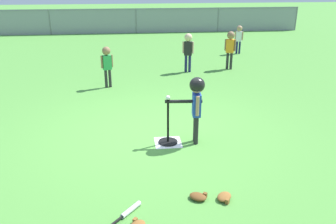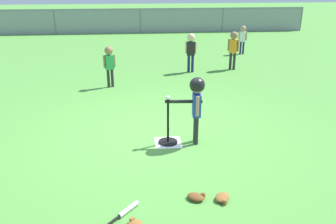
{
  "view_description": "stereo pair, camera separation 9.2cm",
  "coord_description": "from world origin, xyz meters",
  "px_view_note": "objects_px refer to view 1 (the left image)",
  "views": [
    {
      "loc": [
        -0.44,
        -5.65,
        2.62
      ],
      "look_at": [
        0.16,
        -0.43,
        0.55
      ],
      "focal_mm": 37.41,
      "sensor_mm": 36.0,
      "label": 1
    },
    {
      "loc": [
        -0.34,
        -5.66,
        2.62
      ],
      "look_at": [
        0.16,
        -0.43,
        0.55
      ],
      "focal_mm": 37.41,
      "sensor_mm": 36.0,
      "label": 2
    }
  ],
  "objects_px": {
    "batting_tee": "(168,136)",
    "glove_by_plate": "(224,197)",
    "fielder_deep_center": "(230,45)",
    "fielder_deep_left": "(188,47)",
    "batter_child": "(196,97)",
    "spare_bat_silver": "(127,212)",
    "baseball_on_tee": "(168,98)",
    "glove_near_bats": "(198,197)",
    "fielder_near_right": "(239,36)",
    "fielder_near_left": "(107,61)"
  },
  "relations": [
    {
      "from": "batting_tee",
      "to": "fielder_near_right",
      "type": "distance_m",
      "value": 7.53
    },
    {
      "from": "spare_bat_silver",
      "to": "glove_by_plate",
      "type": "relative_size",
      "value": 1.92
    },
    {
      "from": "fielder_near_right",
      "to": "batting_tee",
      "type": "bearing_deg",
      "value": -115.88
    },
    {
      "from": "batter_child",
      "to": "glove_near_bats",
      "type": "xyz_separation_m",
      "value": [
        -0.25,
        -1.58,
        -0.77
      ]
    },
    {
      "from": "baseball_on_tee",
      "to": "glove_near_bats",
      "type": "bearing_deg",
      "value": -83.1
    },
    {
      "from": "fielder_near_left",
      "to": "fielder_near_right",
      "type": "bearing_deg",
      "value": 38.57
    },
    {
      "from": "batting_tee",
      "to": "glove_by_plate",
      "type": "height_order",
      "value": "batting_tee"
    },
    {
      "from": "baseball_on_tee",
      "to": "batter_child",
      "type": "height_order",
      "value": "batter_child"
    },
    {
      "from": "fielder_near_right",
      "to": "glove_near_bats",
      "type": "xyz_separation_m",
      "value": [
        -3.08,
        -8.37,
        -0.6
      ]
    },
    {
      "from": "glove_by_plate",
      "to": "baseball_on_tee",
      "type": "bearing_deg",
      "value": 107.33
    },
    {
      "from": "batter_child",
      "to": "fielder_deep_left",
      "type": "height_order",
      "value": "batter_child"
    },
    {
      "from": "fielder_deep_left",
      "to": "glove_by_plate",
      "type": "distance_m",
      "value": 6.21
    },
    {
      "from": "spare_bat_silver",
      "to": "glove_by_plate",
      "type": "bearing_deg",
      "value": 7.72
    },
    {
      "from": "fielder_near_right",
      "to": "fielder_deep_center",
      "type": "bearing_deg",
      "value": -113.73
    },
    {
      "from": "fielder_near_right",
      "to": "spare_bat_silver",
      "type": "xyz_separation_m",
      "value": [
        -3.97,
        -8.58,
        -0.6
      ]
    },
    {
      "from": "fielder_deep_left",
      "to": "spare_bat_silver",
      "type": "distance_m",
      "value": 6.59
    },
    {
      "from": "batting_tee",
      "to": "fielder_deep_left",
      "type": "relative_size",
      "value": 0.69
    },
    {
      "from": "baseball_on_tee",
      "to": "spare_bat_silver",
      "type": "height_order",
      "value": "baseball_on_tee"
    },
    {
      "from": "fielder_deep_left",
      "to": "spare_bat_silver",
      "type": "height_order",
      "value": "fielder_deep_left"
    },
    {
      "from": "baseball_on_tee",
      "to": "fielder_deep_left",
      "type": "distance_m",
      "value": 4.61
    },
    {
      "from": "baseball_on_tee",
      "to": "batting_tee",
      "type": "bearing_deg",
      "value": 116.57
    },
    {
      "from": "batter_child",
      "to": "glove_near_bats",
      "type": "bearing_deg",
      "value": -99.15
    },
    {
      "from": "fielder_near_left",
      "to": "glove_by_plate",
      "type": "xyz_separation_m",
      "value": [
        1.64,
        -4.91,
        -0.62
      ]
    },
    {
      "from": "fielder_deep_center",
      "to": "fielder_deep_left",
      "type": "distance_m",
      "value": 1.28
    },
    {
      "from": "fielder_near_right",
      "to": "glove_near_bats",
      "type": "distance_m",
      "value": 8.94
    },
    {
      "from": "batting_tee",
      "to": "baseball_on_tee",
      "type": "bearing_deg",
      "value": -63.43
    },
    {
      "from": "glove_by_plate",
      "to": "batter_child",
      "type": "bearing_deg",
      "value": 92.43
    },
    {
      "from": "fielder_near_left",
      "to": "spare_bat_silver",
      "type": "xyz_separation_m",
      "value": [
        0.43,
        -5.07,
        -0.62
      ]
    },
    {
      "from": "fielder_near_left",
      "to": "batter_child",
      "type": "bearing_deg",
      "value": -64.45
    },
    {
      "from": "spare_bat_silver",
      "to": "fielder_deep_left",
      "type": "bearing_deg",
      "value": 74.28
    },
    {
      "from": "fielder_near_right",
      "to": "baseball_on_tee",
      "type": "bearing_deg",
      "value": -115.88
    },
    {
      "from": "batting_tee",
      "to": "fielder_deep_left",
      "type": "distance_m",
      "value": 4.65
    },
    {
      "from": "baseball_on_tee",
      "to": "fielder_deep_center",
      "type": "xyz_separation_m",
      "value": [
        2.36,
        4.67,
        -0.08
      ]
    },
    {
      "from": "baseball_on_tee",
      "to": "spare_bat_silver",
      "type": "distance_m",
      "value": 2.09
    },
    {
      "from": "fielder_near_right",
      "to": "spare_bat_silver",
      "type": "distance_m",
      "value": 9.47
    },
    {
      "from": "fielder_near_left",
      "to": "glove_by_plate",
      "type": "bearing_deg",
      "value": -71.52
    },
    {
      "from": "batting_tee",
      "to": "fielder_deep_center",
      "type": "distance_m",
      "value": 5.26
    },
    {
      "from": "batter_child",
      "to": "fielder_deep_left",
      "type": "bearing_deg",
      "value": 81.98
    },
    {
      "from": "fielder_near_left",
      "to": "fielder_near_right",
      "type": "distance_m",
      "value": 5.63
    },
    {
      "from": "batting_tee",
      "to": "fielder_deep_center",
      "type": "bearing_deg",
      "value": 63.19
    },
    {
      "from": "fielder_near_left",
      "to": "glove_by_plate",
      "type": "relative_size",
      "value": 3.74
    },
    {
      "from": "batter_child",
      "to": "fielder_near_left",
      "type": "bearing_deg",
      "value": 115.55
    },
    {
      "from": "batting_tee",
      "to": "batter_child",
      "type": "distance_m",
      "value": 0.81
    },
    {
      "from": "batting_tee",
      "to": "fielder_near_right",
      "type": "xyz_separation_m",
      "value": [
        3.28,
        6.76,
        0.51
      ]
    },
    {
      "from": "glove_near_bats",
      "to": "fielder_deep_center",
      "type": "bearing_deg",
      "value": 71.0
    },
    {
      "from": "fielder_deep_center",
      "to": "glove_near_bats",
      "type": "bearing_deg",
      "value": -109.0
    },
    {
      "from": "batting_tee",
      "to": "baseball_on_tee",
      "type": "xyz_separation_m",
      "value": [
        0.0,
        -0.0,
        0.67
      ]
    },
    {
      "from": "fielder_deep_center",
      "to": "glove_near_bats",
      "type": "xyz_separation_m",
      "value": [
        -2.16,
        -6.28,
        -0.68
      ]
    },
    {
      "from": "batter_child",
      "to": "glove_by_plate",
      "type": "xyz_separation_m",
      "value": [
        0.07,
        -1.62,
        -0.77
      ]
    },
    {
      "from": "fielder_near_right",
      "to": "glove_near_bats",
      "type": "height_order",
      "value": "fielder_near_right"
    }
  ]
}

